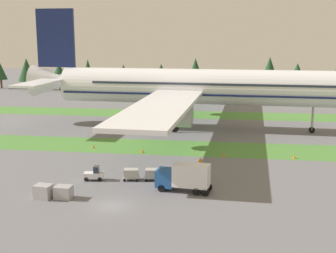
{
  "coord_description": "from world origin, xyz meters",
  "views": [
    {
      "loc": [
        13.47,
        -48.98,
        19.58
      ],
      "look_at": [
        2.71,
        27.1,
        4.0
      ],
      "focal_mm": 49.3,
      "sensor_mm": 36.0,
      "label": 1
    }
  ],
  "objects_px": {
    "cargo_dolly_third": "(174,174)",
    "cargo_dolly_fourth": "(195,174)",
    "ground_crew_marshaller": "(200,163)",
    "taxiway_marker_3": "(224,155)",
    "airliner": "(190,86)",
    "taxiway_marker_2": "(294,156)",
    "cargo_dolly_lead": "(131,174)",
    "uld_container_0": "(64,192)",
    "baggage_tug": "(94,174)",
    "uld_container_1": "(43,192)",
    "taxiway_marker_0": "(142,151)",
    "cargo_dolly_second": "(153,174)",
    "taxiway_marker_1": "(93,146)",
    "catering_truck": "(184,176)"
  },
  "relations": [
    {
      "from": "taxiway_marker_1",
      "to": "baggage_tug",
      "type": "bearing_deg",
      "value": -72.46
    },
    {
      "from": "cargo_dolly_third",
      "to": "taxiway_marker_1",
      "type": "height_order",
      "value": "cargo_dolly_third"
    },
    {
      "from": "catering_truck",
      "to": "taxiway_marker_1",
      "type": "distance_m",
      "value": 27.12
    },
    {
      "from": "uld_container_1",
      "to": "cargo_dolly_second",
      "type": "bearing_deg",
      "value": 36.63
    },
    {
      "from": "baggage_tug",
      "to": "cargo_dolly_lead",
      "type": "relative_size",
      "value": 1.15
    },
    {
      "from": "taxiway_marker_0",
      "to": "cargo_dolly_second",
      "type": "bearing_deg",
      "value": -73.47
    },
    {
      "from": "cargo_dolly_fourth",
      "to": "taxiway_marker_0",
      "type": "distance_m",
      "value": 16.75
    },
    {
      "from": "cargo_dolly_lead",
      "to": "taxiway_marker_0",
      "type": "relative_size",
      "value": 3.9
    },
    {
      "from": "cargo_dolly_third",
      "to": "uld_container_1",
      "type": "xyz_separation_m",
      "value": [
        -14.7,
        -9.2,
        -0.07
      ]
    },
    {
      "from": "cargo_dolly_third",
      "to": "taxiway_marker_2",
      "type": "distance_m",
      "value": 22.25
    },
    {
      "from": "catering_truck",
      "to": "taxiway_marker_2",
      "type": "bearing_deg",
      "value": -33.4
    },
    {
      "from": "taxiway_marker_3",
      "to": "cargo_dolly_fourth",
      "type": "bearing_deg",
      "value": -105.49
    },
    {
      "from": "taxiway_marker_1",
      "to": "taxiway_marker_2",
      "type": "xyz_separation_m",
      "value": [
        33.8,
        -2.26,
        0.05
      ]
    },
    {
      "from": "baggage_tug",
      "to": "cargo_dolly_fourth",
      "type": "relative_size",
      "value": 1.15
    },
    {
      "from": "cargo_dolly_second",
      "to": "taxiway_marker_0",
      "type": "height_order",
      "value": "cargo_dolly_second"
    },
    {
      "from": "baggage_tug",
      "to": "catering_truck",
      "type": "xyz_separation_m",
      "value": [
        12.56,
        -2.77,
        1.14
      ]
    },
    {
      "from": "ground_crew_marshaller",
      "to": "cargo_dolly_third",
      "type": "bearing_deg",
      "value": -148.21
    },
    {
      "from": "baggage_tug",
      "to": "airliner",
      "type": "bearing_deg",
      "value": -22.68
    },
    {
      "from": "uld_container_0",
      "to": "taxiway_marker_3",
      "type": "bearing_deg",
      "value": 49.76
    },
    {
      "from": "catering_truck",
      "to": "taxiway_marker_1",
      "type": "height_order",
      "value": "catering_truck"
    },
    {
      "from": "cargo_dolly_lead",
      "to": "taxiway_marker_0",
      "type": "height_order",
      "value": "cargo_dolly_lead"
    },
    {
      "from": "cargo_dolly_second",
      "to": "ground_crew_marshaller",
      "type": "relative_size",
      "value": 1.37
    },
    {
      "from": "airliner",
      "to": "cargo_dolly_fourth",
      "type": "bearing_deg",
      "value": 9.14
    },
    {
      "from": "baggage_tug",
      "to": "uld_container_1",
      "type": "bearing_deg",
      "value": 144.53
    },
    {
      "from": "cargo_dolly_lead",
      "to": "cargo_dolly_third",
      "type": "distance_m",
      "value": 5.8
    },
    {
      "from": "cargo_dolly_lead",
      "to": "catering_truck",
      "type": "height_order",
      "value": "catering_truck"
    },
    {
      "from": "cargo_dolly_fourth",
      "to": "uld_container_0",
      "type": "relative_size",
      "value": 1.19
    },
    {
      "from": "cargo_dolly_fourth",
      "to": "ground_crew_marshaller",
      "type": "bearing_deg",
      "value": -11.09
    },
    {
      "from": "uld_container_0",
      "to": "uld_container_1",
      "type": "height_order",
      "value": "uld_container_1"
    },
    {
      "from": "airliner",
      "to": "taxiway_marker_2",
      "type": "distance_m",
      "value": 29.67
    },
    {
      "from": "airliner",
      "to": "ground_crew_marshaller",
      "type": "xyz_separation_m",
      "value": [
        4.37,
        -29.12,
        -7.9
      ]
    },
    {
      "from": "airliner",
      "to": "uld_container_1",
      "type": "distance_m",
      "value": 46.84
    },
    {
      "from": "cargo_dolly_lead",
      "to": "taxiway_marker_3",
      "type": "bearing_deg",
      "value": -48.89
    },
    {
      "from": "ground_crew_marshaller",
      "to": "taxiway_marker_3",
      "type": "height_order",
      "value": "ground_crew_marshaller"
    },
    {
      "from": "cargo_dolly_third",
      "to": "cargo_dolly_lead",
      "type": "bearing_deg",
      "value": 90.0
    },
    {
      "from": "taxiway_marker_0",
      "to": "cargo_dolly_fourth",
      "type": "bearing_deg",
      "value": -53.42
    },
    {
      "from": "airliner",
      "to": "uld_container_0",
      "type": "height_order",
      "value": "airliner"
    },
    {
      "from": "baggage_tug",
      "to": "catering_truck",
      "type": "relative_size",
      "value": 0.38
    },
    {
      "from": "cargo_dolly_lead",
      "to": "uld_container_0",
      "type": "height_order",
      "value": "cargo_dolly_lead"
    },
    {
      "from": "uld_container_1",
      "to": "taxiway_marker_0",
      "type": "bearing_deg",
      "value": 71.76
    },
    {
      "from": "baggage_tug",
      "to": "catering_truck",
      "type": "bearing_deg",
      "value": -110.49
    },
    {
      "from": "cargo_dolly_second",
      "to": "taxiway_marker_0",
      "type": "relative_size",
      "value": 3.9
    },
    {
      "from": "cargo_dolly_third",
      "to": "cargo_dolly_fourth",
      "type": "height_order",
      "value": "same"
    },
    {
      "from": "baggage_tug",
      "to": "cargo_dolly_fourth",
      "type": "bearing_deg",
      "value": -90.0
    },
    {
      "from": "uld_container_0",
      "to": "cargo_dolly_third",
      "type": "bearing_deg",
      "value": 35.76
    },
    {
      "from": "cargo_dolly_fourth",
      "to": "taxiway_marker_1",
      "type": "bearing_deg",
      "value": 42.9
    },
    {
      "from": "cargo_dolly_fourth",
      "to": "taxiway_marker_3",
      "type": "relative_size",
      "value": 3.85
    },
    {
      "from": "catering_truck",
      "to": "cargo_dolly_third",
      "type": "bearing_deg",
      "value": 31.18
    },
    {
      "from": "cargo_dolly_third",
      "to": "taxiway_marker_3",
      "type": "relative_size",
      "value": 3.85
    },
    {
      "from": "catering_truck",
      "to": "taxiway_marker_2",
      "type": "distance_m",
      "value": 23.9
    }
  ]
}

